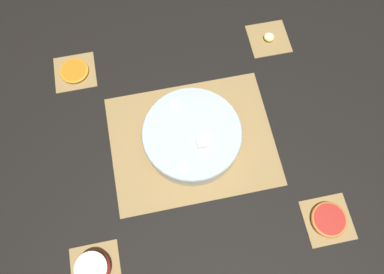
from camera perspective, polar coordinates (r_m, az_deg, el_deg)
name	(u,v)px	position (r m, az deg, el deg)	size (l,w,h in m)	color
ground_plane	(192,141)	(1.09, 0.00, -0.60)	(6.00, 6.00, 0.00)	black
bamboo_mat_center	(192,141)	(1.09, 0.00, -0.54)	(0.47, 0.37, 0.01)	#A8844C
coaster_mat_near_left	(269,39)	(1.28, 11.59, 14.48)	(0.13, 0.13, 0.01)	#A8844C
coaster_mat_near_right	(75,72)	(1.24, -17.41, 9.42)	(0.13, 0.13, 0.01)	#A8844C
coaster_mat_far_left	(328,220)	(1.10, 19.99, -11.80)	(0.13, 0.13, 0.01)	#A8844C
coaster_mat_far_right	(96,269)	(1.05, -14.48, -18.88)	(0.13, 0.13, 0.01)	#A8844C
fruit_salad_bowl	(192,136)	(1.05, 0.00, 0.22)	(0.28, 0.28, 0.08)	silver
apple_half	(93,269)	(1.02, -14.88, -18.82)	(0.09, 0.09, 0.05)	#B72D23
orange_slice_whole	(74,71)	(1.24, -17.51, 9.60)	(0.09, 0.09, 0.01)	orange
banana_coin_single	(269,37)	(1.27, 11.66, 14.67)	(0.03, 0.03, 0.01)	#F7EFC6
grapefruit_slice	(329,219)	(1.09, 20.14, -11.72)	(0.10, 0.10, 0.01)	red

